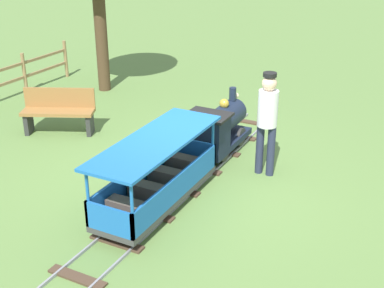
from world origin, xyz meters
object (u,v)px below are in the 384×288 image
object	(u,v)px
conductor_person	(267,116)
park_bench	(59,111)
passenger_car	(157,179)
locomotive	(218,128)

from	to	relation	value
conductor_person	park_bench	size ratio (longest dim) A/B	1.20
passenger_car	park_bench	bearing A→B (deg)	153.51
park_bench	conductor_person	bearing A→B (deg)	2.00
passenger_car	park_bench	world-z (taller)	passenger_car
conductor_person	locomotive	bearing A→B (deg)	161.96
conductor_person	passenger_car	bearing A→B (deg)	-120.13
locomotive	conductor_person	xyz separation A→B (m)	(0.94, -0.31, 0.47)
conductor_person	park_bench	bearing A→B (deg)	-178.00
locomotive	passenger_car	bearing A→B (deg)	-90.00
passenger_car	park_bench	xyz separation A→B (m)	(-2.99, 1.49, -0.01)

